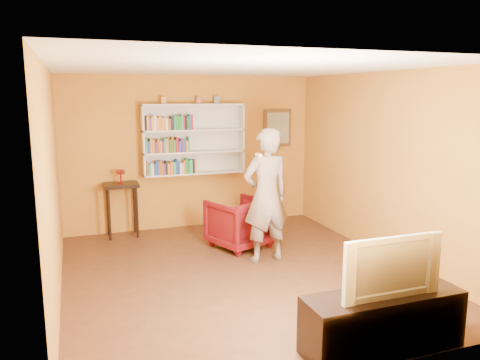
{
  "coord_description": "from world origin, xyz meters",
  "views": [
    {
      "loc": [
        -2.01,
        -5.62,
        2.36
      ],
      "look_at": [
        0.28,
        0.75,
        1.13
      ],
      "focal_mm": 35.0,
      "sensor_mm": 36.0,
      "label": 1
    }
  ],
  "objects_px": {
    "console_table": "(121,193)",
    "television": "(386,264)",
    "bookshelf": "(193,139)",
    "tv_cabinet": "(382,322)",
    "armchair": "(239,223)",
    "person": "(266,196)",
    "ruby_lustre": "(121,173)"
  },
  "relations": [
    {
      "from": "ruby_lustre",
      "to": "person",
      "type": "distance_m",
      "value": 2.65
    },
    {
      "from": "console_table",
      "to": "bookshelf",
      "type": "bearing_deg",
      "value": 7.07
    },
    {
      "from": "console_table",
      "to": "armchair",
      "type": "bearing_deg",
      "value": -35.58
    },
    {
      "from": "person",
      "to": "bookshelf",
      "type": "bearing_deg",
      "value": -80.36
    },
    {
      "from": "tv_cabinet",
      "to": "television",
      "type": "xyz_separation_m",
      "value": [
        0.0,
        0.0,
        0.57
      ]
    },
    {
      "from": "television",
      "to": "bookshelf",
      "type": "bearing_deg",
      "value": 97.86
    },
    {
      "from": "bookshelf",
      "to": "television",
      "type": "xyz_separation_m",
      "value": [
        0.62,
        -4.66,
        -0.75
      ]
    },
    {
      "from": "bookshelf",
      "to": "armchair",
      "type": "height_order",
      "value": "bookshelf"
    },
    {
      "from": "console_table",
      "to": "person",
      "type": "distance_m",
      "value": 2.65
    },
    {
      "from": "ruby_lustre",
      "to": "person",
      "type": "height_order",
      "value": "person"
    },
    {
      "from": "ruby_lustre",
      "to": "armchair",
      "type": "distance_m",
      "value": 2.17
    },
    {
      "from": "person",
      "to": "tv_cabinet",
      "type": "distance_m",
      "value": 2.66
    },
    {
      "from": "armchair",
      "to": "person",
      "type": "distance_m",
      "value": 0.94
    },
    {
      "from": "console_table",
      "to": "armchair",
      "type": "distance_m",
      "value": 2.09
    },
    {
      "from": "bookshelf",
      "to": "console_table",
      "type": "bearing_deg",
      "value": -172.93
    },
    {
      "from": "bookshelf",
      "to": "television",
      "type": "height_order",
      "value": "bookshelf"
    },
    {
      "from": "console_table",
      "to": "television",
      "type": "distance_m",
      "value": 4.89
    },
    {
      "from": "bookshelf",
      "to": "person",
      "type": "height_order",
      "value": "bookshelf"
    },
    {
      "from": "armchair",
      "to": "ruby_lustre",
      "type": "bearing_deg",
      "value": -56.44
    },
    {
      "from": "person",
      "to": "television",
      "type": "bearing_deg",
      "value": 87.73
    },
    {
      "from": "ruby_lustre",
      "to": "tv_cabinet",
      "type": "distance_m",
      "value": 4.95
    },
    {
      "from": "person",
      "to": "tv_cabinet",
      "type": "bearing_deg",
      "value": 87.73
    },
    {
      "from": "bookshelf",
      "to": "person",
      "type": "xyz_separation_m",
      "value": [
        0.52,
        -2.09,
        -0.63
      ]
    },
    {
      "from": "television",
      "to": "ruby_lustre",
      "type": "bearing_deg",
      "value": 113.24
    },
    {
      "from": "bookshelf",
      "to": "tv_cabinet",
      "type": "xyz_separation_m",
      "value": [
        0.62,
        -4.66,
        -1.32
      ]
    },
    {
      "from": "ruby_lustre",
      "to": "armchair",
      "type": "xyz_separation_m",
      "value": [
        1.67,
        -1.19,
        -0.7
      ]
    },
    {
      "from": "ruby_lustre",
      "to": "person",
      "type": "bearing_deg",
      "value": -46.81
    },
    {
      "from": "armchair",
      "to": "person",
      "type": "height_order",
      "value": "person"
    },
    {
      "from": "console_table",
      "to": "tv_cabinet",
      "type": "xyz_separation_m",
      "value": [
        1.9,
        -4.5,
        -0.48
      ]
    },
    {
      "from": "armchair",
      "to": "person",
      "type": "relative_size",
      "value": 0.44
    },
    {
      "from": "person",
      "to": "television",
      "type": "distance_m",
      "value": 2.58
    },
    {
      "from": "person",
      "to": "armchair",
      "type": "bearing_deg",
      "value": -83.68
    }
  ]
}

